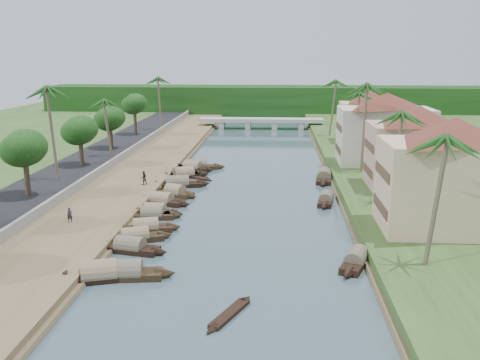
# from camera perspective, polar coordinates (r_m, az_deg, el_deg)

# --- Properties ---
(ground) EXTENTS (220.00, 220.00, 0.00)m
(ground) POSITION_cam_1_polar(r_m,az_deg,el_deg) (52.43, -0.00, -5.31)
(ground) COLOR #3D545C
(ground) RESTS_ON ground
(left_bank) EXTENTS (10.00, 180.00, 0.80)m
(left_bank) POSITION_cam_1_polar(r_m,az_deg,el_deg) (74.03, -11.39, 0.30)
(left_bank) COLOR brown
(left_bank) RESTS_ON ground
(right_bank) EXTENTS (16.00, 180.00, 1.20)m
(right_bank) POSITION_cam_1_polar(r_m,az_deg,el_deg) (73.11, 16.12, 0.03)
(right_bank) COLOR #2C481C
(right_bank) RESTS_ON ground
(road) EXTENTS (8.00, 180.00, 1.40)m
(road) POSITION_cam_1_polar(r_m,az_deg,el_deg) (76.63, -17.55, 0.61)
(road) COLOR black
(road) RESTS_ON ground
(retaining_wall) EXTENTS (0.40, 180.00, 1.10)m
(retaining_wall) POSITION_cam_1_polar(r_m,az_deg,el_deg) (75.04, -14.52, 1.05)
(retaining_wall) COLOR gray
(retaining_wall) RESTS_ON left_bank
(treeline) EXTENTS (120.00, 14.00, 8.00)m
(treeline) POSITION_cam_1_polar(r_m,az_deg,el_deg) (150.14, 2.59, 8.45)
(treeline) COLOR #12330E
(treeline) RESTS_ON ground
(bridge) EXTENTS (28.00, 4.00, 2.40)m
(bridge) POSITION_cam_1_polar(r_m,az_deg,el_deg) (122.53, 2.27, 6.28)
(bridge) COLOR #AAAA9F
(bridge) RESTS_ON ground
(building_near) EXTENTS (14.85, 14.85, 10.20)m
(building_near) POSITION_cam_1_polar(r_m,az_deg,el_deg) (51.14, 21.59, 0.68)
(building_near) COLOR beige
(building_near) RESTS_ON right_bank
(building_mid) EXTENTS (14.11, 14.11, 9.70)m
(building_mid) POSITION_cam_1_polar(r_m,az_deg,el_deg) (66.56, 18.32, 3.47)
(building_mid) COLOR tan
(building_mid) RESTS_ON right_bank
(building_far) EXTENTS (15.59, 15.59, 10.20)m
(building_far) POSITION_cam_1_polar(r_m,az_deg,el_deg) (79.80, 15.20, 5.40)
(building_far) COLOR silver
(building_far) RESTS_ON right_bank
(building_distant) EXTENTS (12.62, 12.62, 9.20)m
(building_distant) POSITION_cam_1_polar(r_m,az_deg,el_deg) (99.57, 13.55, 6.69)
(building_distant) COLOR beige
(building_distant) RESTS_ON right_bank
(sampan_0) EXTENTS (8.23, 2.60, 2.14)m
(sampan_0) POSITION_cam_1_polar(r_m,az_deg,el_deg) (42.35, -12.26, -9.70)
(sampan_0) COLOR black
(sampan_0) RESTS_ON ground
(sampan_1) EXTENTS (7.99, 4.09, 2.31)m
(sampan_1) POSITION_cam_1_polar(r_m,az_deg,el_deg) (42.50, -14.76, -9.75)
(sampan_1) COLOR black
(sampan_1) RESTS_ON ground
(sampan_2) EXTENTS (7.16, 4.06, 1.93)m
(sampan_2) POSITION_cam_1_polar(r_m,az_deg,el_deg) (49.93, -11.14, -6.05)
(sampan_2) COLOR black
(sampan_2) RESTS_ON ground
(sampan_3) EXTENTS (7.32, 3.03, 1.97)m
(sampan_3) POSITION_cam_1_polar(r_m,az_deg,el_deg) (47.56, -11.63, -7.06)
(sampan_3) COLOR black
(sampan_3) RESTS_ON ground
(sampan_4) EXTENTS (7.12, 3.37, 2.01)m
(sampan_4) POSITION_cam_1_polar(r_m,az_deg,el_deg) (52.37, -10.00, -5.07)
(sampan_4) COLOR black
(sampan_4) RESTS_ON ground
(sampan_5) EXTENTS (6.43, 2.01, 2.06)m
(sampan_5) POSITION_cam_1_polar(r_m,az_deg,el_deg) (57.22, -9.06, -3.44)
(sampan_5) COLOR black
(sampan_5) RESTS_ON ground
(sampan_6) EXTENTS (6.59, 2.41, 1.97)m
(sampan_6) POSITION_cam_1_polar(r_m,az_deg,el_deg) (56.39, -9.40, -3.71)
(sampan_6) COLOR black
(sampan_6) RESTS_ON ground
(sampan_7) EXTENTS (7.64, 3.70, 2.03)m
(sampan_7) POSITION_cam_1_polar(r_m,az_deg,el_deg) (61.64, -8.40, -2.20)
(sampan_7) COLOR black
(sampan_7) RESTS_ON ground
(sampan_8) EXTENTS (6.48, 4.33, 2.04)m
(sampan_8) POSITION_cam_1_polar(r_m,az_deg,el_deg) (65.01, -6.94, -1.33)
(sampan_8) COLOR black
(sampan_8) RESTS_ON ground
(sampan_9) EXTENTS (8.82, 3.39, 2.19)m
(sampan_9) POSITION_cam_1_polar(r_m,az_deg,el_deg) (69.28, -6.70, -0.40)
(sampan_9) COLOR black
(sampan_9) RESTS_ON ground
(sampan_10) EXTENTS (7.56, 3.39, 2.07)m
(sampan_10) POSITION_cam_1_polar(r_m,az_deg,el_deg) (74.76, -6.26, 0.62)
(sampan_10) COLOR black
(sampan_10) RESTS_ON ground
(sampan_11) EXTENTS (7.75, 5.32, 2.26)m
(sampan_11) POSITION_cam_1_polar(r_m,az_deg,el_deg) (74.37, -6.04, 0.56)
(sampan_11) COLOR black
(sampan_11) RESTS_ON ground
(sampan_12) EXTENTS (8.96, 2.39, 2.12)m
(sampan_12) POSITION_cam_1_polar(r_m,az_deg,el_deg) (79.90, -4.65, 1.48)
(sampan_12) COLOR black
(sampan_12) RESTS_ON ground
(sampan_13) EXTENTS (7.16, 3.30, 1.96)m
(sampan_13) POSITION_cam_1_polar(r_m,az_deg,el_deg) (78.99, -5.12, 1.33)
(sampan_13) COLOR black
(sampan_13) RESTS_ON ground
(sampan_14) EXTENTS (4.06, 7.59, 1.89)m
(sampan_14) POSITION_cam_1_polar(r_m,az_deg,el_deg) (44.96, 12.32, -8.32)
(sampan_14) COLOR black
(sampan_14) RESTS_ON ground
(sampan_15) EXTENTS (2.45, 6.84, 1.85)m
(sampan_15) POSITION_cam_1_polar(r_m,az_deg,el_deg) (62.18, 9.14, -2.09)
(sampan_15) COLOR black
(sampan_15) RESTS_ON ground
(sampan_16) EXTENTS (2.84, 9.50, 2.27)m
(sampan_16) POSITION_cam_1_polar(r_m,az_deg,el_deg) (73.47, 8.97, 0.32)
(sampan_16) COLOR black
(sampan_16) RESTS_ON ground
(canoe_0) EXTENTS (3.16, 5.78, 0.79)m
(canoe_0) POSITION_cam_1_polar(r_m,az_deg,el_deg) (36.16, -1.12, -14.11)
(canoe_0) COLOR black
(canoe_0) RESTS_ON ground
(canoe_1) EXTENTS (5.14, 1.85, 0.82)m
(canoe_1) POSITION_cam_1_polar(r_m,az_deg,el_deg) (48.57, -11.49, -7.01)
(canoe_1) COLOR black
(canoe_1) RESTS_ON ground
(canoe_2) EXTENTS (5.59, 3.87, 0.87)m
(canoe_2) POSITION_cam_1_polar(r_m,az_deg,el_deg) (73.80, -4.79, 0.24)
(canoe_2) COLOR black
(canoe_2) RESTS_ON ground
(palm_0) EXTENTS (3.20, 3.20, 11.26)m
(palm_0) POSITION_cam_1_polar(r_m,az_deg,el_deg) (41.00, 20.38, 3.97)
(palm_0) COLOR brown
(palm_0) RESTS_ON ground
(palm_1) EXTENTS (3.20, 3.20, 11.14)m
(palm_1) POSITION_cam_1_polar(r_m,az_deg,el_deg) (57.86, 16.58, 6.64)
(palm_1) COLOR brown
(palm_1) RESTS_ON ground
(palm_2) EXTENTS (3.20, 3.20, 13.14)m
(palm_2) POSITION_cam_1_polar(r_m,az_deg,el_deg) (72.57, 13.28, 9.61)
(palm_2) COLOR brown
(palm_2) RESTS_ON ground
(palm_3) EXTENTS (3.20, 3.20, 10.89)m
(palm_3) POSITION_cam_1_polar(r_m,az_deg,el_deg) (89.43, 12.13, 8.92)
(palm_3) COLOR brown
(palm_3) RESTS_ON ground
(palm_5) EXTENTS (3.20, 3.20, 12.91)m
(palm_5) POSITION_cam_1_polar(r_m,az_deg,el_deg) (69.42, -19.60, 9.03)
(palm_5) COLOR brown
(palm_5) RESTS_ON ground
(palm_6) EXTENTS (3.20, 3.20, 10.03)m
(palm_6) POSITION_cam_1_polar(r_m,az_deg,el_deg) (83.57, -13.95, 8.10)
(palm_6) COLOR brown
(palm_6) RESTS_ON ground
(palm_7) EXTENTS (3.20, 3.20, 12.03)m
(palm_7) POSITION_cam_1_polar(r_m,az_deg,el_deg) (104.99, 9.83, 10.23)
(palm_7) COLOR brown
(palm_7) RESTS_ON ground
(palm_8) EXTENTS (3.20, 3.20, 12.07)m
(palm_8) POSITION_cam_1_polar(r_m,az_deg,el_deg) (111.85, -8.61, 10.57)
(palm_8) COLOR brown
(palm_8) RESTS_ON ground
(tree_2) EXTENTS (4.66, 4.66, 7.23)m
(tree_2) POSITION_cam_1_polar(r_m,az_deg,el_deg) (62.86, -22.02, 3.07)
(tree_2) COLOR #4E402C
(tree_2) RESTS_ON ground
(tree_3) EXTENTS (4.63, 4.63, 6.81)m
(tree_3) POSITION_cam_1_polar(r_m,az_deg,el_deg) (78.22, -16.71, 5.03)
(tree_3) COLOR #4E402C
(tree_3) RESTS_ON ground
(tree_4) EXTENTS (4.60, 4.60, 6.81)m
(tree_4) POSITION_cam_1_polar(r_m,az_deg,el_deg) (91.23, -13.70, 6.33)
(tree_4) COLOR #4E402C
(tree_4) RESTS_ON ground
(tree_5) EXTENTS (4.41, 4.41, 7.68)m
(tree_5) POSITION_cam_1_polar(r_m,az_deg,el_deg) (106.17, -11.19, 7.89)
(tree_5) COLOR #4E402C
(tree_5) RESTS_ON ground
(tree_6) EXTENTS (4.79, 4.79, 7.60)m
(tree_6) POSITION_cam_1_polar(r_m,az_deg,el_deg) (81.30, 18.63, 5.56)
(tree_6) COLOR #4E402C
(tree_6) RESTS_ON ground
(person_near) EXTENTS (0.62, 0.53, 1.43)m
(person_near) POSITION_cam_1_polar(r_m,az_deg,el_deg) (54.45, -17.70, -3.58)
(person_near) COLOR #24232A
(person_near) RESTS_ON left_bank
(person_far) EXTENTS (1.05, 1.00, 1.71)m
(person_far) POSITION_cam_1_polar(r_m,az_deg,el_deg) (67.69, -10.25, 0.22)
(person_far) COLOR #2E2520
(person_far) RESTS_ON left_bank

